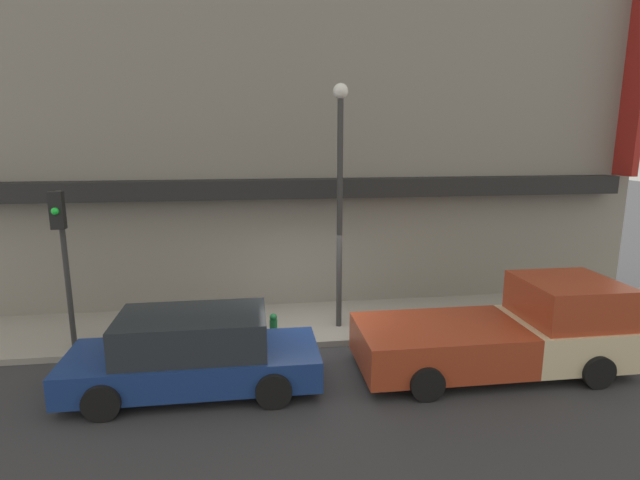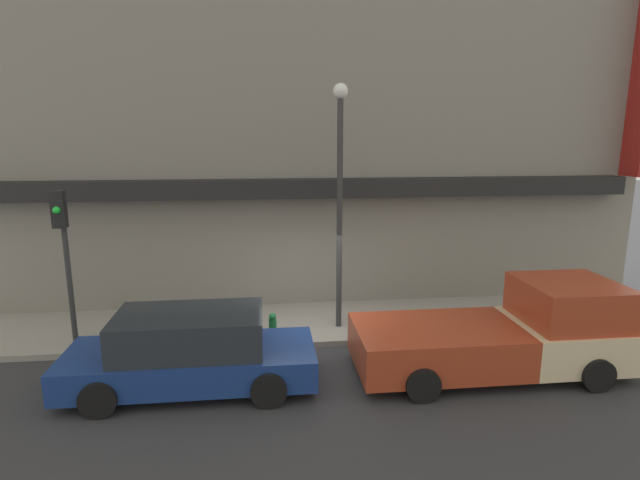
% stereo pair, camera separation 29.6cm
% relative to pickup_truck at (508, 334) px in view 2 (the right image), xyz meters
% --- Properties ---
extents(ground_plane, '(80.00, 80.00, 0.00)m').
position_rel_pickup_truck_xyz_m(ground_plane, '(-3.92, 1.56, -0.82)').
color(ground_plane, '#2D2D30').
extents(sidewalk, '(36.00, 2.83, 0.15)m').
position_rel_pickup_truck_xyz_m(sidewalk, '(-3.92, 2.98, -0.75)').
color(sidewalk, gray).
rests_on(sidewalk, ground).
extents(building, '(19.80, 3.80, 11.44)m').
position_rel_pickup_truck_xyz_m(building, '(-3.91, 5.87, 4.88)').
color(building, gray).
rests_on(building, ground).
extents(pickup_truck, '(5.63, 2.30, 1.90)m').
position_rel_pickup_truck_xyz_m(pickup_truck, '(0.00, 0.00, 0.00)').
color(pickup_truck, beige).
rests_on(pickup_truck, ground).
extents(parked_car, '(4.82, 2.03, 1.54)m').
position_rel_pickup_truck_xyz_m(parked_car, '(-6.50, -0.00, -0.08)').
color(parked_car, navy).
rests_on(parked_car, ground).
extents(fire_hydrant, '(0.19, 0.19, 0.62)m').
position_rel_pickup_truck_xyz_m(fire_hydrant, '(-4.87, 1.93, -0.37)').
color(fire_hydrant, '#196633').
rests_on(fire_hydrant, sidewalk).
extents(street_lamp, '(0.36, 0.36, 5.92)m').
position_rel_pickup_truck_xyz_m(street_lamp, '(-3.20, 2.51, 2.99)').
color(street_lamp, '#2D2D2D').
rests_on(street_lamp, sidewalk).
extents(traffic_light, '(0.28, 0.42, 3.58)m').
position_rel_pickup_truck_xyz_m(traffic_light, '(-9.39, 1.93, 1.79)').
color(traffic_light, '#2D2D2D').
rests_on(traffic_light, sidewalk).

